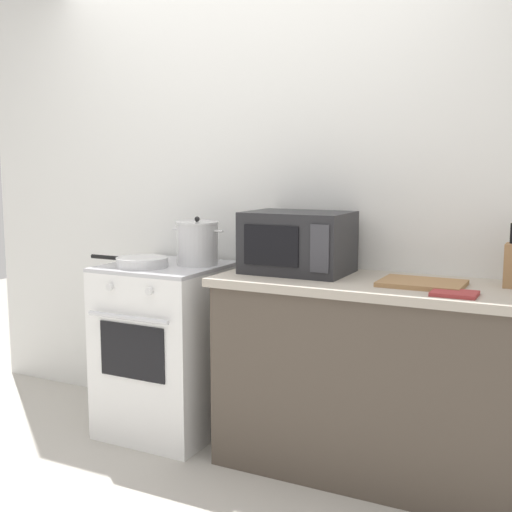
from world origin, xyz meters
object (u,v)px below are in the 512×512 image
(oven_mitt, at_px, (455,294))
(stock_pot, at_px, (197,243))
(cutting_board, at_px, (422,283))
(frying_pan, at_px, (141,262))
(microwave, at_px, (298,242))
(stove, at_px, (167,348))

(oven_mitt, bearing_deg, stock_pot, 170.29)
(cutting_board, bearing_deg, frying_pan, -175.18)
(frying_pan, bearing_deg, microwave, 13.92)
(stock_pot, relative_size, microwave, 0.62)
(stove, xyz_separation_m, cutting_board, (1.36, 0.00, 0.47))
(microwave, bearing_deg, stove, -173.83)
(stove, height_order, stock_pot, stock_pot)
(stove, bearing_deg, microwave, 6.17)
(stock_pot, height_order, cutting_board, stock_pot)
(stove, bearing_deg, frying_pan, -119.53)
(cutting_board, distance_m, oven_mitt, 0.23)
(oven_mitt, bearing_deg, stove, 174.05)
(stove, relative_size, frying_pan, 1.95)
(cutting_board, bearing_deg, oven_mitt, -43.86)
(stock_pot, height_order, oven_mitt, stock_pot)
(cutting_board, xyz_separation_m, oven_mitt, (0.17, -0.16, -0.00))
(stock_pot, xyz_separation_m, oven_mitt, (1.37, -0.23, -0.11))
(stove, distance_m, microwave, 0.96)
(frying_pan, distance_m, oven_mitt, 1.59)
(stove, height_order, microwave, microwave)
(microwave, distance_m, oven_mitt, 0.84)
(stove, xyz_separation_m, frying_pan, (-0.07, -0.12, 0.48))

